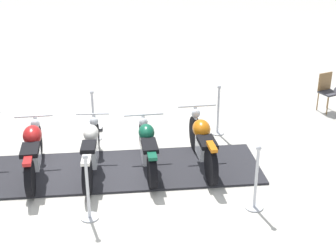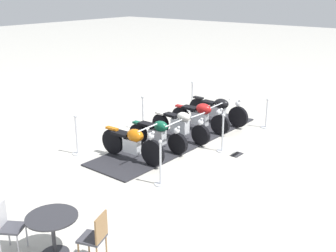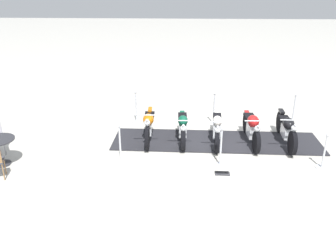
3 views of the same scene
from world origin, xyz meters
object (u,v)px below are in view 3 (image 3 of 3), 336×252
(stanchion_left_mid, at_px, (214,113))
(stanchion_left_front, at_px, (136,112))
(info_placard, at_px, (222,172))
(motorcycle_black, at_px, (287,129))
(motorcycle_cream, at_px, (217,128))
(stanchion_right_rear, at_px, (323,158))
(motorcycle_maroon, at_px, (252,127))
(stanchion_right_mid, at_px, (221,152))
(stanchion_left_rear, at_px, (293,115))
(motorcycle_copper, at_px, (149,125))
(stanchion_right_front, at_px, (120,149))
(motorcycle_forest, at_px, (183,127))

(stanchion_left_mid, distance_m, stanchion_left_front, 2.73)
(stanchion_left_mid, distance_m, info_placard, 3.54)
(motorcycle_black, bearing_deg, stanchion_left_mid, -125.18)
(motorcycle_cream, bearing_deg, stanchion_right_rear, 64.65)
(motorcycle_maroon, distance_m, stanchion_right_mid, 1.83)
(motorcycle_maroon, bearing_deg, stanchion_left_front, -114.93)
(motorcycle_maroon, distance_m, stanchion_right_rear, 2.25)
(stanchion_left_rear, height_order, stanchion_right_rear, stanchion_left_rear)
(motorcycle_copper, bearing_deg, stanchion_left_rear, 105.18)
(motorcycle_cream, xyz_separation_m, stanchion_left_mid, (1.55, -0.02, -0.07))
(motorcycle_black, xyz_separation_m, stanchion_right_rear, (-1.49, -0.60, -0.20))
(stanchion_left_mid, bearing_deg, stanchion_left_rear, -90.62)
(stanchion_left_front, distance_m, info_placard, 4.48)
(motorcycle_maroon, height_order, stanchion_left_mid, stanchion_left_mid)
(motorcycle_cream, xyz_separation_m, stanchion_right_front, (-1.46, 2.74, -0.08))
(motorcycle_forest, distance_m, motorcycle_maroon, 2.11)
(stanchion_left_front, height_order, stanchion_right_rear, stanchion_left_front)
(motorcycle_maroon, height_order, motorcycle_black, motorcycle_black)
(motorcycle_black, height_order, stanchion_right_mid, stanchion_right_mid)
(motorcycle_forest, xyz_separation_m, motorcycle_black, (-0.05, -3.16, 0.04))
(motorcycle_copper, bearing_deg, stanchion_left_mid, 123.74)
(motorcycle_copper, relative_size, stanchion_right_mid, 1.89)
(stanchion_right_front, bearing_deg, stanchion_left_front, -0.62)
(motorcycle_black, xyz_separation_m, stanchion_left_mid, (1.58, 2.09, -0.11))
(stanchion_left_rear, relative_size, stanchion_right_mid, 1.03)
(stanchion_left_rear, height_order, stanchion_right_mid, stanchion_left_rear)
(motorcycle_forest, xyz_separation_m, stanchion_right_mid, (-1.51, -1.04, -0.09))
(stanchion_right_mid, relative_size, info_placard, 2.88)
(stanchion_right_mid, bearing_deg, stanchion_left_mid, -0.62)
(stanchion_left_front, bearing_deg, motorcycle_black, -108.49)
(stanchion_left_front, bearing_deg, motorcycle_maroon, -112.97)
(stanchion_left_mid, xyz_separation_m, stanchion_left_front, (0.03, 2.73, -0.01))
(stanchion_right_rear, height_order, info_placard, stanchion_right_rear)
(motorcycle_copper, height_order, stanchion_left_rear, stanchion_left_rear)
(stanchion_right_front, xyz_separation_m, stanchion_right_mid, (-0.03, -2.73, -0.01))
(stanchion_left_mid, bearing_deg, info_placard, 179.84)
(motorcycle_forest, xyz_separation_m, stanchion_left_mid, (1.53, -1.07, -0.07))
(motorcycle_black, distance_m, stanchion_left_mid, 2.63)
(motorcycle_copper, xyz_separation_m, info_placard, (-1.99, -2.12, -0.47))
(info_placard, bearing_deg, motorcycle_black, -136.73)
(stanchion_left_mid, height_order, stanchion_left_front, stanchion_left_front)
(motorcycle_forest, bearing_deg, stanchion_left_mid, 143.23)
(info_placard, bearing_deg, motorcycle_copper, -42.63)
(motorcycle_cream, xyz_separation_m, motorcycle_black, (-0.03, -2.11, 0.03))
(stanchion_left_front, bearing_deg, stanchion_right_rear, -119.75)
(motorcycle_copper, height_order, stanchion_left_front, stanchion_left_front)
(stanchion_left_mid, xyz_separation_m, stanchion_left_rear, (-0.03, -2.73, -0.02))
(stanchion_right_front, bearing_deg, stanchion_right_rear, -90.62)
(motorcycle_maroon, height_order, stanchion_right_rear, stanchion_right_rear)
(motorcycle_maroon, relative_size, stanchion_left_front, 1.87)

